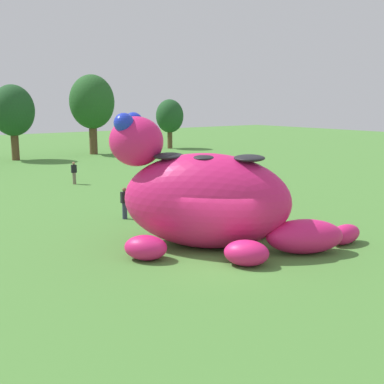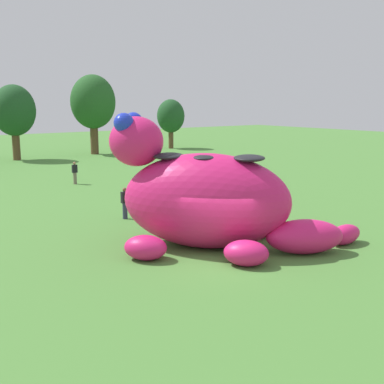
{
  "view_description": "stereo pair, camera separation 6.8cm",
  "coord_description": "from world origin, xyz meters",
  "px_view_note": "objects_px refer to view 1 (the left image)",
  "views": [
    {
      "loc": [
        -11.78,
        -14.12,
        6.25
      ],
      "look_at": [
        0.92,
        2.88,
        2.27
      ],
      "focal_mm": 45.57,
      "sensor_mm": 36.0,
      "label": 1
    },
    {
      "loc": [
        -11.73,
        -14.16,
        6.25
      ],
      "look_at": [
        0.92,
        2.88,
        2.27
      ],
      "focal_mm": 45.57,
      "sensor_mm": 36.0,
      "label": 2
    }
  ],
  "objects_px": {
    "spectator_mid_field": "(74,173)",
    "spectator_wandering": "(154,175)",
    "spectator_near_inflatable": "(164,168)",
    "spectator_by_cars": "(125,203)",
    "giant_inflatable_creature": "(206,199)"
  },
  "relations": [
    {
      "from": "giant_inflatable_creature",
      "to": "spectator_by_cars",
      "type": "relative_size",
      "value": 5.96
    },
    {
      "from": "giant_inflatable_creature",
      "to": "spectator_near_inflatable",
      "type": "height_order",
      "value": "giant_inflatable_creature"
    },
    {
      "from": "giant_inflatable_creature",
      "to": "spectator_wandering",
      "type": "height_order",
      "value": "giant_inflatable_creature"
    },
    {
      "from": "spectator_mid_field",
      "to": "spectator_by_cars",
      "type": "bearing_deg",
      "value": -101.04
    },
    {
      "from": "giant_inflatable_creature",
      "to": "spectator_wandering",
      "type": "relative_size",
      "value": 5.96
    },
    {
      "from": "spectator_by_cars",
      "to": "giant_inflatable_creature",
      "type": "bearing_deg",
      "value": -86.85
    },
    {
      "from": "spectator_wandering",
      "to": "spectator_by_cars",
      "type": "bearing_deg",
      "value": -131.2
    },
    {
      "from": "spectator_mid_field",
      "to": "spectator_wandering",
      "type": "distance_m",
      "value": 6.23
    },
    {
      "from": "giant_inflatable_creature",
      "to": "spectator_near_inflatable",
      "type": "xyz_separation_m",
      "value": [
        9.02,
        16.98,
        -1.26
      ]
    },
    {
      "from": "spectator_mid_field",
      "to": "spectator_wandering",
      "type": "bearing_deg",
      "value": -46.5
    },
    {
      "from": "spectator_by_cars",
      "to": "spectator_wandering",
      "type": "bearing_deg",
      "value": 48.8
    },
    {
      "from": "spectator_near_inflatable",
      "to": "spectator_wandering",
      "type": "distance_m",
      "value": 3.91
    },
    {
      "from": "giant_inflatable_creature",
      "to": "spectator_mid_field",
      "type": "xyz_separation_m",
      "value": [
        2.0,
        18.7,
        -1.26
      ]
    },
    {
      "from": "spectator_mid_field",
      "to": "spectator_near_inflatable",
      "type": "bearing_deg",
      "value": -13.76
    },
    {
      "from": "spectator_near_inflatable",
      "to": "spectator_by_cars",
      "type": "height_order",
      "value": "same"
    }
  ]
}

